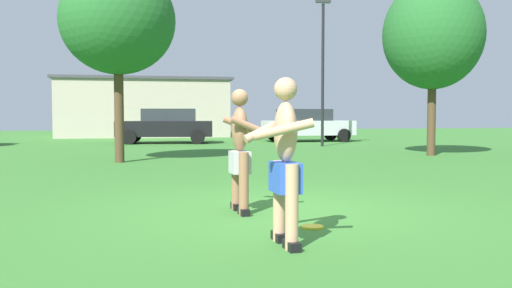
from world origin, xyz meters
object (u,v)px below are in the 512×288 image
car_black_mid_lot (166,125)px  tree_left_field (118,21)px  player_near (240,148)px  car_silver_near_post (307,125)px  lamp_post (323,56)px  frisbee (312,227)px  tree_behind_players (433,35)px  player_in_blue (285,157)px

car_black_mid_lot → tree_left_field: bearing=-99.5°
player_near → tree_left_field: bearing=103.4°
car_silver_near_post → car_black_mid_lot: size_ratio=0.97×
car_silver_near_post → lamp_post: lamp_post is taller
car_silver_near_post → lamp_post: (-0.54, -3.98, 2.88)m
player_near → tree_left_field: size_ratio=0.31×
frisbee → car_silver_near_post: bearing=73.3°
player_near → tree_behind_players: size_ratio=0.30×
lamp_post → frisbee: bearing=-108.9°
car_black_mid_lot → car_silver_near_post: bearing=2.4°
player_in_blue → car_silver_near_post: bearing=72.5°
car_black_mid_lot → lamp_post: 7.82m
car_silver_near_post → tree_left_field: 13.53m
car_black_mid_lot → player_near: bearing=-89.0°
car_silver_near_post → lamp_post: size_ratio=0.71×
player_near → tree_behind_players: tree_behind_players is taller
frisbee → tree_left_field: tree_left_field is taller
car_black_mid_lot → player_in_blue: bearing=-88.8°
player_near → tree_left_field: 8.95m
frisbee → lamp_post: size_ratio=0.04×
car_silver_near_post → car_black_mid_lot: (-6.80, -0.28, 0.00)m
player_near → car_black_mid_lot: bearing=91.0°
frisbee → car_silver_near_post: 20.37m
car_silver_near_post → tree_left_field: tree_left_field is taller
car_silver_near_post → tree_left_field: bearing=-129.8°
car_silver_near_post → car_black_mid_lot: bearing=-177.6°
player_in_blue → car_black_mid_lot: 19.97m
player_in_blue → tree_left_field: 10.75m
car_black_mid_lot → tree_behind_players: tree_behind_players is taller
car_black_mid_lot → tree_left_field: (-1.64, -9.84, 3.04)m
car_black_mid_lot → tree_left_field: tree_left_field is taller
tree_behind_players → frisbee: bearing=-125.5°
tree_behind_players → lamp_post: bearing=107.7°
player_near → lamp_post: lamp_post is taller
frisbee → tree_behind_players: 12.79m
frisbee → tree_behind_players: bearing=54.5°
tree_behind_players → player_near: bearing=-131.5°
car_black_mid_lot → lamp_post: lamp_post is taller
player_in_blue → frisbee: bearing=54.8°
player_near → player_in_blue: bearing=-86.5°
frisbee → car_black_mid_lot: (-0.95, 19.21, 0.81)m
lamp_post → tree_left_field: 10.01m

